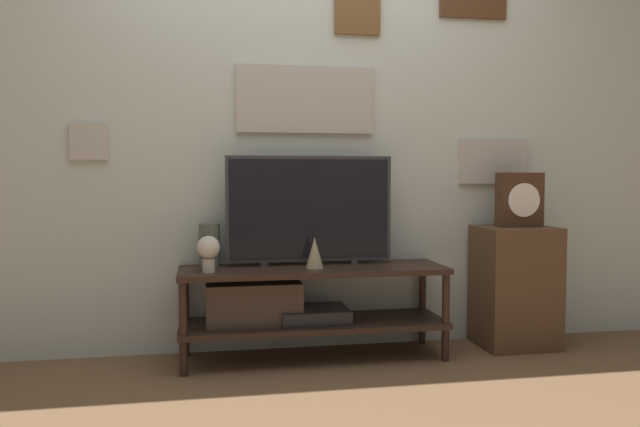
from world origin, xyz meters
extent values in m
plane|color=brown|center=(0.00, 0.00, 0.00)|extent=(12.00, 12.00, 0.00)
cube|color=beige|center=(0.00, 0.50, 1.35)|extent=(6.40, 0.06, 2.70)
cube|color=#B2ADA3|center=(-0.01, 0.46, 1.39)|extent=(0.77, 0.02, 0.37)
cube|color=#B2BCC6|center=(-0.01, 0.45, 1.39)|extent=(0.73, 0.01, 0.33)
cube|color=#B7B2A8|center=(1.11, 0.46, 1.05)|extent=(0.42, 0.02, 0.26)
cube|color=slate|center=(1.11, 0.45, 1.05)|extent=(0.38, 0.01, 0.23)
cube|color=#B7B2A8|center=(-1.15, 0.46, 1.15)|extent=(0.19, 0.02, 0.19)
cube|color=#2D2D33|center=(-1.15, 0.45, 1.15)|extent=(0.16, 0.01, 0.16)
cube|color=brown|center=(0.29, 0.46, 1.88)|extent=(0.26, 0.02, 0.25)
cube|color=white|center=(0.29, 0.45, 1.88)|extent=(0.22, 0.01, 0.21)
cube|color=black|center=(0.00, 0.25, 0.47)|extent=(1.40, 0.41, 0.03)
cube|color=black|center=(0.00, 0.25, 0.19)|extent=(1.40, 0.41, 0.03)
cylinder|color=black|center=(-0.67, 0.07, 0.24)|extent=(0.04, 0.04, 0.49)
cylinder|color=black|center=(0.67, 0.07, 0.24)|extent=(0.04, 0.04, 0.49)
cylinder|color=black|center=(-0.67, 0.42, 0.24)|extent=(0.04, 0.04, 0.49)
cylinder|color=black|center=(0.67, 0.42, 0.24)|extent=(0.04, 0.04, 0.49)
cube|color=black|center=(0.00, 0.25, 0.24)|extent=(0.36, 0.29, 0.07)
cube|color=#47382D|center=(-0.31, 0.25, 0.31)|extent=(0.49, 0.23, 0.22)
cylinder|color=#333338|center=(-0.25, 0.34, 0.50)|extent=(0.05, 0.05, 0.02)
cylinder|color=#333338|center=(0.24, 0.34, 0.50)|extent=(0.05, 0.05, 0.02)
cube|color=#333338|center=(-0.01, 0.34, 0.79)|extent=(0.90, 0.04, 0.57)
cube|color=black|center=(-0.01, 0.32, 0.79)|extent=(0.86, 0.01, 0.53)
cone|color=tan|center=(0.00, 0.21, 0.57)|extent=(0.09, 0.09, 0.16)
cylinder|color=#4C5647|center=(-0.54, 0.37, 0.60)|extent=(0.11, 0.11, 0.23)
cylinder|color=beige|center=(-0.55, 0.16, 0.52)|extent=(0.06, 0.06, 0.07)
sphere|color=beige|center=(-0.55, 0.16, 0.61)|extent=(0.11, 0.11, 0.11)
cube|color=#513823|center=(1.17, 0.28, 0.34)|extent=(0.42, 0.35, 0.68)
cube|color=#422819|center=(1.19, 0.28, 0.83)|extent=(0.25, 0.10, 0.31)
cylinder|color=white|center=(1.19, 0.23, 0.83)|extent=(0.19, 0.01, 0.19)
camera|label=1|loc=(-0.57, -2.97, 0.97)|focal=35.00mm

